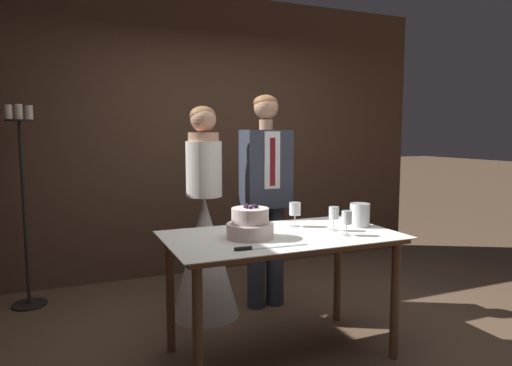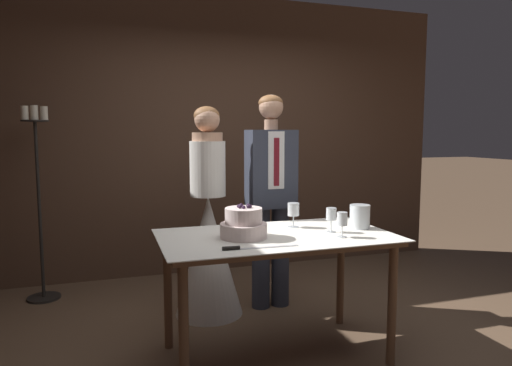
% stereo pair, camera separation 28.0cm
% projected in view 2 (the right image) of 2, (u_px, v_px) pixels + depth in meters
% --- Properties ---
extents(ground_plane, '(40.00, 40.00, 0.00)m').
position_uv_depth(ground_plane, '(293.00, 349.00, 3.09)').
color(ground_plane, brown).
extents(wall_back, '(5.04, 0.12, 2.86)m').
position_uv_depth(wall_back, '(220.00, 136.00, 4.83)').
color(wall_back, '#513828').
rests_on(wall_back, ground_plane).
extents(cake_table, '(1.49, 0.84, 0.81)m').
position_uv_depth(cake_table, '(276.00, 248.00, 2.93)').
color(cake_table, brown).
rests_on(cake_table, ground_plane).
extents(tiered_cake, '(0.29, 0.29, 0.21)m').
position_uv_depth(tiered_cake, '(244.00, 224.00, 2.83)').
color(tiered_cake, beige).
rests_on(tiered_cake, cake_table).
extents(cake_knife, '(0.45, 0.05, 0.02)m').
position_uv_depth(cake_knife, '(246.00, 248.00, 2.56)').
color(cake_knife, silver).
rests_on(cake_knife, cake_table).
extents(wine_glass_near, '(0.07, 0.07, 0.16)m').
position_uv_depth(wine_glass_near, '(342.00, 220.00, 2.84)').
color(wine_glass_near, silver).
rests_on(wine_glass_near, cake_table).
extents(wine_glass_middle, '(0.08, 0.08, 0.17)m').
position_uv_depth(wine_glass_middle, '(293.00, 210.00, 3.14)').
color(wine_glass_middle, silver).
rests_on(wine_glass_middle, cake_table).
extents(wine_glass_far, '(0.07, 0.07, 0.16)m').
position_uv_depth(wine_glass_far, '(331.00, 215.00, 2.99)').
color(wine_glass_far, silver).
rests_on(wine_glass_far, cake_table).
extents(hurricane_candle, '(0.14, 0.14, 0.16)m').
position_uv_depth(hurricane_candle, '(360.00, 217.00, 3.11)').
color(hurricane_candle, silver).
rests_on(hurricane_candle, cake_table).
extents(bride, '(0.54, 0.54, 1.67)m').
position_uv_depth(bride, '(208.00, 240.00, 3.64)').
color(bride, white).
rests_on(bride, ground_plane).
extents(groom, '(0.39, 0.25, 1.77)m').
position_uv_depth(groom, '(271.00, 192.00, 3.76)').
color(groom, '#333847').
rests_on(groom, ground_plane).
extents(candle_stand, '(0.28, 0.28, 1.69)m').
position_uv_depth(candle_stand, '(39.00, 203.00, 3.94)').
color(candle_stand, black).
rests_on(candle_stand, ground_plane).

